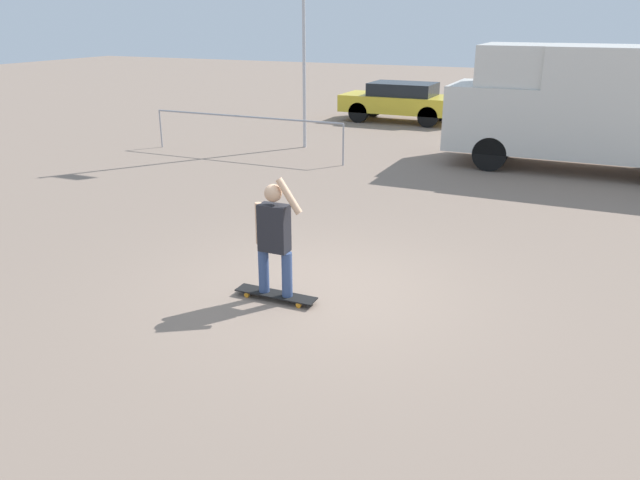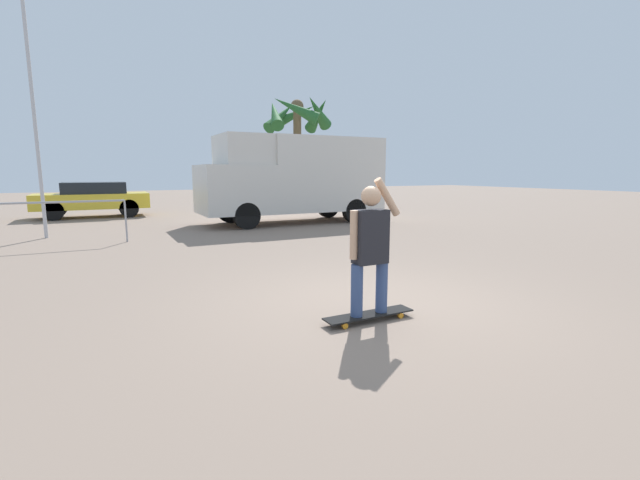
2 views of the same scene
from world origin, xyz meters
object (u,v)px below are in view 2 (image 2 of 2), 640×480
object	(u,v)px
camper_van	(295,176)
parked_car_yellow	(93,198)
skateboard	(369,315)
palm_tree_near_van	(297,118)
flagpole	(33,85)
person_skateboarder	(370,243)

from	to	relation	value
camper_van	parked_car_yellow	bearing A→B (deg)	140.12
skateboard	camper_van	bearing A→B (deg)	70.96
skateboard	palm_tree_near_van	distance (m)	21.31
parked_car_yellow	palm_tree_near_van	bearing A→B (deg)	22.01
flagpole	camper_van	bearing A→B (deg)	1.97
person_skateboarder	palm_tree_near_van	xyz separation A→B (m)	(7.75, 19.27, 3.91)
parked_car_yellow	palm_tree_near_van	world-z (taller)	palm_tree_near_van
person_skateboarder	camper_van	world-z (taller)	camper_van
camper_van	person_skateboarder	bearing A→B (deg)	-109.05
skateboard	parked_car_yellow	world-z (taller)	parked_car_yellow
parked_car_yellow	palm_tree_near_van	distance (m)	12.29
flagpole	palm_tree_near_van	bearing A→B (deg)	39.94
skateboard	parked_car_yellow	xyz separation A→B (m)	(-2.99, 14.93, 0.67)
palm_tree_near_van	flagpole	bearing A→B (deg)	-140.06
flagpole	parked_car_yellow	bearing A→B (deg)	79.23
skateboard	parked_car_yellow	distance (m)	15.24
palm_tree_near_van	flagpole	size ratio (longest dim) A/B	0.86
person_skateboarder	parked_car_yellow	bearing A→B (deg)	101.33
person_skateboarder	flagpole	bearing A→B (deg)	113.29
person_skateboarder	flagpole	distance (m)	10.65
person_skateboarder	skateboard	bearing A→B (deg)	-0.00
skateboard	parked_car_yellow	size ratio (longest dim) A/B	0.28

